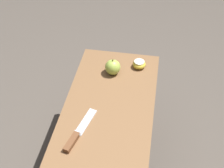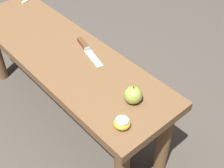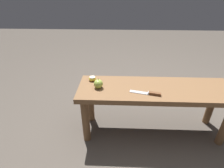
% 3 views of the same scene
% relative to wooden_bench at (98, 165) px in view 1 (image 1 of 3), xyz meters
% --- Properties ---
extents(wooden_bench, '(1.22, 0.37, 0.45)m').
position_rel_wooden_bench_xyz_m(wooden_bench, '(0.00, 0.00, 0.00)').
color(wooden_bench, brown).
rests_on(wooden_bench, ground_plane).
extents(knife, '(0.23, 0.08, 0.02)m').
position_rel_wooden_bench_xyz_m(knife, '(-0.06, -0.09, 0.08)').
color(knife, '#B7BABF').
rests_on(knife, wooden_bench).
extents(apple_whole, '(0.07, 0.07, 0.08)m').
position_rel_wooden_bench_xyz_m(apple_whole, '(-0.45, -0.02, 0.11)').
color(apple_whole, '#9EB747').
rests_on(apple_whole, wooden_bench).
extents(apple_cut, '(0.06, 0.06, 0.03)m').
position_rel_wooden_bench_xyz_m(apple_cut, '(-0.51, 0.10, 0.09)').
color(apple_cut, gold).
rests_on(apple_cut, wooden_bench).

